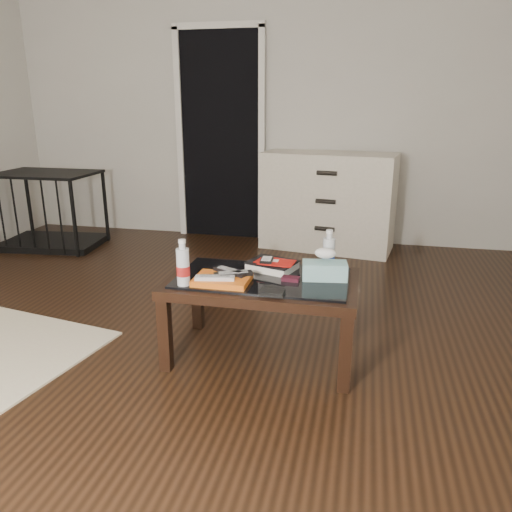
{
  "coord_description": "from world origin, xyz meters",
  "views": [
    {
      "loc": [
        1.03,
        -2.41,
        1.36
      ],
      "look_at": [
        0.48,
        0.11,
        0.55
      ],
      "focal_mm": 35.0,
      "sensor_mm": 36.0,
      "label": 1
    }
  ],
  "objects_px": {
    "pet_crate": "(51,222)",
    "textbook": "(272,265)",
    "coffee_table": "(263,288)",
    "water_bottle_left": "(183,262)",
    "tissue_box": "(325,271)",
    "dresser": "(328,201)",
    "water_bottle_right": "(329,251)"
  },
  "relations": [
    {
      "from": "pet_crate",
      "to": "textbook",
      "type": "bearing_deg",
      "value": -38.32
    },
    {
      "from": "pet_crate",
      "to": "water_bottle_left",
      "type": "height_order",
      "value": "pet_crate"
    },
    {
      "from": "pet_crate",
      "to": "water_bottle_right",
      "type": "relative_size",
      "value": 4.01
    },
    {
      "from": "coffee_table",
      "to": "water_bottle_left",
      "type": "bearing_deg",
      "value": -151.55
    },
    {
      "from": "water_bottle_left",
      "to": "tissue_box",
      "type": "bearing_deg",
      "value": 19.33
    },
    {
      "from": "pet_crate",
      "to": "tissue_box",
      "type": "bearing_deg",
      "value": -36.83
    },
    {
      "from": "coffee_table",
      "to": "textbook",
      "type": "bearing_deg",
      "value": 78.09
    },
    {
      "from": "textbook",
      "to": "tissue_box",
      "type": "relative_size",
      "value": 1.09
    },
    {
      "from": "textbook",
      "to": "tissue_box",
      "type": "bearing_deg",
      "value": 0.95
    },
    {
      "from": "water_bottle_right",
      "to": "tissue_box",
      "type": "xyz_separation_m",
      "value": [
        -0.01,
        -0.11,
        -0.07
      ]
    },
    {
      "from": "tissue_box",
      "to": "water_bottle_right",
      "type": "bearing_deg",
      "value": 76.69
    },
    {
      "from": "textbook",
      "to": "water_bottle_left",
      "type": "relative_size",
      "value": 1.05
    },
    {
      "from": "textbook",
      "to": "water_bottle_left",
      "type": "distance_m",
      "value": 0.52
    },
    {
      "from": "pet_crate",
      "to": "water_bottle_right",
      "type": "xyz_separation_m",
      "value": [
        2.76,
        -1.55,
        0.35
      ]
    },
    {
      "from": "water_bottle_left",
      "to": "dresser",
      "type": "bearing_deg",
      "value": 77.42
    },
    {
      "from": "pet_crate",
      "to": "textbook",
      "type": "height_order",
      "value": "pet_crate"
    },
    {
      "from": "pet_crate",
      "to": "water_bottle_left",
      "type": "bearing_deg",
      "value": -48.42
    },
    {
      "from": "dresser",
      "to": "water_bottle_right",
      "type": "distance_m",
      "value": 2.06
    },
    {
      "from": "dresser",
      "to": "water_bottle_right",
      "type": "xyz_separation_m",
      "value": [
        0.16,
        -2.05,
        0.13
      ]
    },
    {
      "from": "dresser",
      "to": "water_bottle_left",
      "type": "relative_size",
      "value": 5.31
    },
    {
      "from": "pet_crate",
      "to": "textbook",
      "type": "xyz_separation_m",
      "value": [
        2.46,
        -1.57,
        0.25
      ]
    },
    {
      "from": "pet_crate",
      "to": "coffee_table",
      "type": "bearing_deg",
      "value": -40.75
    },
    {
      "from": "dresser",
      "to": "water_bottle_left",
      "type": "xyz_separation_m",
      "value": [
        -0.54,
        -2.4,
        0.13
      ]
    },
    {
      "from": "coffee_table",
      "to": "textbook",
      "type": "height_order",
      "value": "textbook"
    },
    {
      "from": "coffee_table",
      "to": "pet_crate",
      "type": "distance_m",
      "value": 2.97
    },
    {
      "from": "textbook",
      "to": "tissue_box",
      "type": "height_order",
      "value": "tissue_box"
    },
    {
      "from": "coffee_table",
      "to": "water_bottle_right",
      "type": "bearing_deg",
      "value": 24.28
    },
    {
      "from": "coffee_table",
      "to": "tissue_box",
      "type": "xyz_separation_m",
      "value": [
        0.32,
        0.04,
        0.11
      ]
    },
    {
      "from": "coffee_table",
      "to": "dresser",
      "type": "xyz_separation_m",
      "value": [
        0.17,
        2.2,
        0.05
      ]
    },
    {
      "from": "dresser",
      "to": "pet_crate",
      "type": "xyz_separation_m",
      "value": [
        -2.6,
        -0.5,
        -0.22
      ]
    },
    {
      "from": "dresser",
      "to": "water_bottle_right",
      "type": "relative_size",
      "value": 5.31
    },
    {
      "from": "pet_crate",
      "to": "water_bottle_right",
      "type": "height_order",
      "value": "pet_crate"
    }
  ]
}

